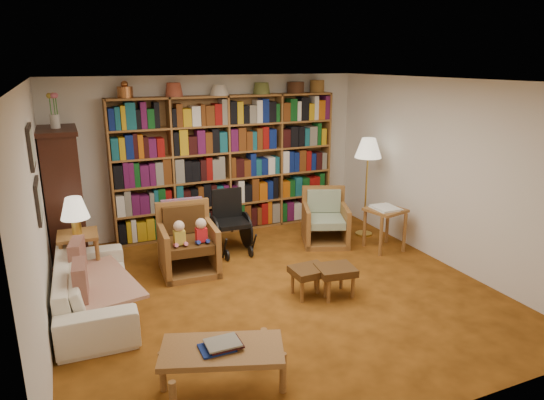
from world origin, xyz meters
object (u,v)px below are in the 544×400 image
footstool_a (309,273)px  footstool_b (336,272)px  side_table_lamp (79,245)px  armchair_leather (187,243)px  floor_lamp (368,152)px  armchair_sage (323,222)px  side_table_papers (385,216)px  wheelchair (230,223)px  coffee_table (222,353)px  sofa (94,287)px

footstool_a → footstool_b: bearing=-24.4°
side_table_lamp → armchair_leather: (1.33, -0.12, -0.13)m
armchair_leather → floor_lamp: (2.95, 0.20, 0.98)m
floor_lamp → footstool_b: 2.48m
armchair_sage → side_table_papers: size_ratio=1.39×
wheelchair → coffee_table: bearing=-109.9°
sofa → coffee_table: bearing=-153.0°
sofa → footstool_b: bearing=-104.0°
sofa → side_table_lamp: bearing=9.2°
footstool_a → wheelchair: bearing=102.6°
armchair_leather → footstool_b: bearing=-45.5°
footstool_a → coffee_table: coffee_table is taller
sofa → wheelchair: (1.98, 1.11, 0.13)m
sofa → side_table_papers: size_ratio=3.01×
sofa → wheelchair: wheelchair is taller
armchair_leather → footstool_b: (1.43, -1.46, -0.07)m
armchair_sage → floor_lamp: bearing=-0.2°
footstool_a → footstool_b: footstool_b is taller
wheelchair → side_table_papers: 2.28m
side_table_lamp → coffee_table: 2.89m
side_table_lamp → wheelchair: size_ratio=0.72×
side_table_lamp → floor_lamp: size_ratio=0.42×
side_table_papers → coffee_table: size_ratio=0.58×
side_table_lamp → footstool_b: 3.18m
coffee_table → footstool_b: bearing=32.8°
sofa → floor_lamp: 4.40m
side_table_papers → footstool_b: side_table_papers is taller
wheelchair → footstool_b: (0.68, -1.88, -0.11)m
sofa → side_table_lamp: side_table_lamp is taller
footstool_b → armchair_sage: bearing=65.7°
sofa → armchair_leather: armchair_leather is taller
footstool_a → sofa: bearing=165.0°
floor_lamp → footstool_a: (-1.80, -1.53, -1.06)m
wheelchair → side_table_papers: (2.11, -0.86, 0.10)m
side_table_lamp → floor_lamp: floor_lamp is taller
armchair_leather → wheelchair: bearing=29.3°
armchair_leather → floor_lamp: floor_lamp is taller
floor_lamp → side_table_papers: size_ratio=2.39×
floor_lamp → armchair_sage: bearing=179.8°
floor_lamp → wheelchair: bearing=174.1°
wheelchair → armchair_sage: bearing=-8.9°
side_table_lamp → armchair_leather: armchair_leather is taller
armchair_sage → side_table_papers: (0.69, -0.64, 0.20)m
side_table_papers → footstool_a: (-1.72, -0.89, -0.22)m
side_table_papers → footstool_a: 1.95m
footstool_b → coffee_table: coffee_table is taller
armchair_leather → wheelchair: (0.75, 0.42, 0.04)m
sofa → floor_lamp: size_ratio=1.26×
footstool_b → armchair_leather: bearing=134.5°
side_table_papers → sofa: bearing=-176.5°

